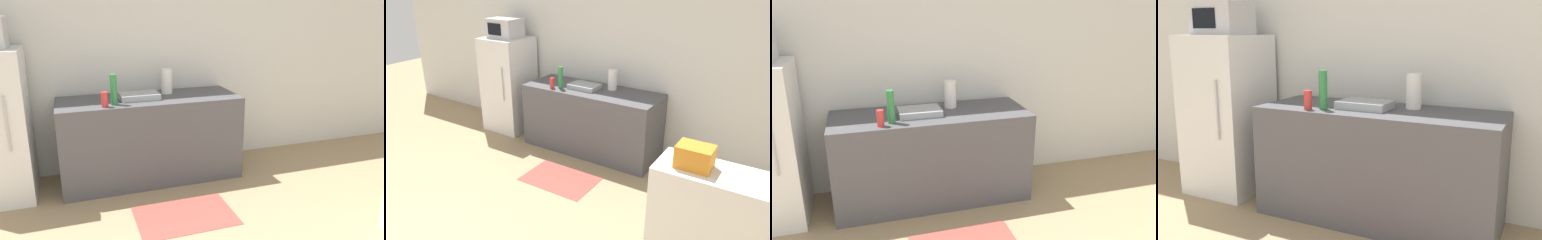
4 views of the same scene
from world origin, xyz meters
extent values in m
cube|color=silver|center=(0.00, 3.37, 1.30)|extent=(8.00, 0.06, 2.60)
cube|color=silver|center=(-1.29, 2.97, 0.73)|extent=(0.66, 0.64, 1.46)
cylinder|color=#B7B7BC|center=(-1.11, 2.64, 0.84)|extent=(0.02, 0.02, 0.51)
cube|color=#BCBCC1|center=(-1.29, 2.97, 1.60)|extent=(0.46, 0.36, 0.28)
cube|color=black|center=(-1.34, 2.79, 1.60)|extent=(0.25, 0.01, 0.17)
cube|color=#4C4C51|center=(0.22, 2.96, 0.45)|extent=(1.89, 0.69, 0.90)
cube|color=#9EA3A8|center=(0.11, 2.95, 0.93)|extent=(0.40, 0.28, 0.06)
cylinder|color=#2D7F42|center=(-0.16, 2.78, 1.05)|extent=(0.07, 0.07, 0.30)
cylinder|color=red|center=(-0.26, 2.72, 0.98)|extent=(0.06, 0.06, 0.15)
cube|color=white|center=(2.30, 1.16, 0.57)|extent=(0.87, 0.39, 1.14)
cube|color=orange|center=(2.12, 1.15, 1.22)|extent=(0.25, 0.18, 0.16)
cylinder|color=white|center=(0.45, 3.11, 1.04)|extent=(0.12, 0.12, 0.27)
cube|color=#99473D|center=(0.32, 2.04, 0.00)|extent=(0.89, 0.60, 0.01)
camera|label=1|loc=(-0.58, -0.82, 1.81)|focal=35.00mm
camera|label=2|loc=(2.68, -1.22, 2.43)|focal=35.00mm
camera|label=3|loc=(-0.39, -0.42, 2.01)|focal=35.00mm
camera|label=4|loc=(1.45, -0.04, 1.50)|focal=40.00mm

